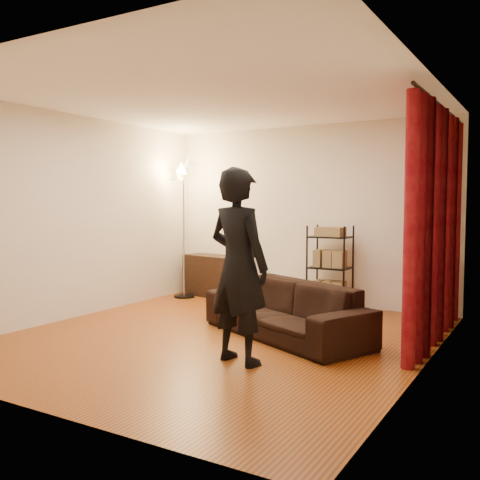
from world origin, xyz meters
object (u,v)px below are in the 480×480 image
Objects in this scene: storage_boxes at (269,292)px; person at (238,266)px; media_cabinet at (216,276)px; wire_shelf at (330,268)px; floor_lamp at (184,229)px; sofa at (285,310)px.

person is at bearing -67.86° from storage_boxes.
media_cabinet is 0.98m from storage_boxes.
person is 3.70m from media_cabinet.
wire_shelf is at bearing -5.85° from storage_boxes.
floor_lamp reaches higher than person.
media_cabinet is at bearing -41.26° from person.
sofa is 2.19m from storage_boxes.
floor_lamp reaches higher than wire_shelf.
sofa reaches higher than storage_boxes.
floor_lamp reaches higher than sofa.
sofa is 2.80m from media_cabinet.
storage_boxes is 0.30× the size of wire_shelf.
wire_shelf reaches higher than storage_boxes.
sofa is 1.86× the size of media_cabinet.
media_cabinet is 3.16× the size of storage_boxes.
sofa is at bearing -57.75° from storage_boxes.
storage_boxes is (-1.20, 2.96, -0.78)m from person.
sofa is 0.97× the size of floor_lamp.
wire_shelf is at bearing -74.29° from person.
person is 2.88m from wire_shelf.
person is (0.04, -1.12, 0.62)m from sofa.
storage_boxes is at bearing 158.32° from wire_shelf.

